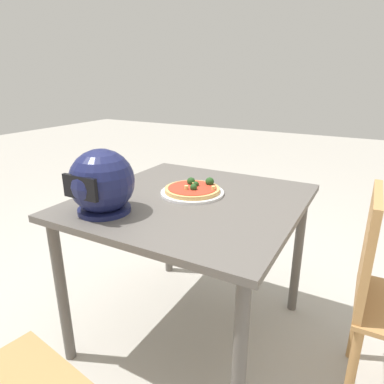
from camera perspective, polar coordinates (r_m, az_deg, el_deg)
ground_plane at (r=1.98m, az=-0.04°, el=-22.22°), size 14.00×14.00×0.00m
dining_table at (r=1.62m, az=-0.04°, el=-4.05°), size 0.98×1.01×0.76m
pizza_plate at (r=1.64m, az=0.04°, el=-0.10°), size 0.31×0.31×0.01m
pizza at (r=1.64m, az=0.20°, el=0.58°), size 0.27×0.27×0.06m
motorcycle_helmet at (r=1.44m, az=-14.96°, el=1.51°), size 0.27×0.27×0.27m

